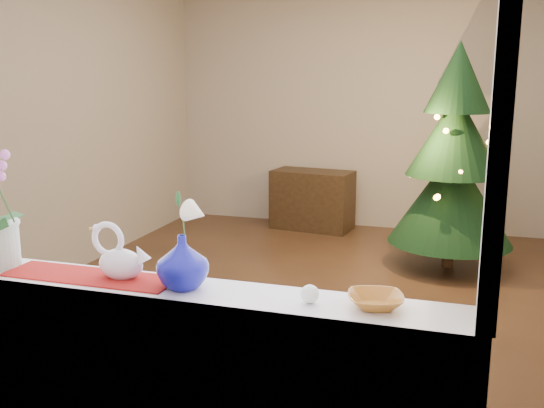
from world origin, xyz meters
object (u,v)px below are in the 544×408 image
(xmas_tree, at_px, (454,158))
(amber_dish, at_px, (375,302))
(swan, at_px, (120,252))
(blue_vase, at_px, (182,258))
(paperweight, at_px, (310,294))
(side_table, at_px, (312,200))

(xmas_tree, bearing_deg, amber_dish, -93.07)
(swan, xyz_separation_m, blue_vase, (0.27, -0.02, 0.01))
(paperweight, relative_size, amber_dish, 0.41)
(blue_vase, bearing_deg, side_table, 97.63)
(blue_vase, height_order, amber_dish, blue_vase)
(paperweight, relative_size, side_table, 0.07)
(amber_dish, bearing_deg, blue_vase, -178.41)
(swan, xyz_separation_m, side_table, (-0.34, 4.55, -0.69))
(paperweight, xyz_separation_m, xmas_tree, (0.41, 3.57, 0.04))
(paperweight, bearing_deg, amber_dish, 7.27)
(swan, bearing_deg, xmas_tree, 65.53)
(amber_dish, relative_size, xmas_tree, 0.08)
(swan, relative_size, paperweight, 3.80)
(side_table, bearing_deg, swan, -78.01)
(blue_vase, relative_size, amber_dish, 1.45)
(swan, xyz_separation_m, xmas_tree, (1.17, 3.54, -0.03))
(blue_vase, relative_size, paperweight, 3.56)
(paperweight, bearing_deg, swan, 177.50)
(blue_vase, relative_size, side_table, 0.26)
(paperweight, height_order, side_table, paperweight)
(amber_dish, distance_m, xmas_tree, 3.55)
(paperweight, distance_m, side_table, 4.75)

